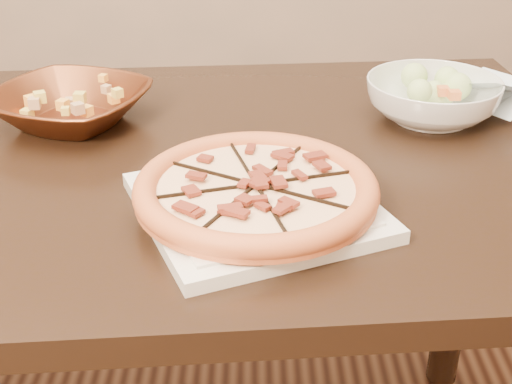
# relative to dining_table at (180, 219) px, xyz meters

# --- Properties ---
(dining_table) EXTENTS (1.35, 0.93, 0.75)m
(dining_table) POSITION_rel_dining_table_xyz_m (0.00, 0.00, 0.00)
(dining_table) COLOR black
(dining_table) RESTS_ON floor
(plate) EXTENTS (0.36, 0.36, 0.02)m
(plate) POSITION_rel_dining_table_xyz_m (0.12, -0.17, 0.12)
(plate) COLOR silver
(plate) RESTS_ON dining_table
(pizza) EXTENTS (0.31, 0.31, 0.03)m
(pizza) POSITION_rel_dining_table_xyz_m (0.12, -0.17, 0.15)
(pizza) COLOR #D56C41
(pizza) RESTS_ON plate
(bronze_bowl) EXTENTS (0.31, 0.31, 0.06)m
(bronze_bowl) POSITION_rel_dining_table_xyz_m (-0.18, 0.12, 0.14)
(bronze_bowl) COLOR brown
(bronze_bowl) RESTS_ON dining_table
(mixed_dish) EXTENTS (0.09, 0.12, 0.03)m
(mixed_dish) POSITION_rel_dining_table_xyz_m (-0.18, 0.12, 0.18)
(mixed_dish) COLOR tan
(mixed_dish) RESTS_ON bronze_bowl
(salad_bowl) EXTENTS (0.26, 0.26, 0.07)m
(salad_bowl) POSITION_rel_dining_table_xyz_m (0.41, 0.14, 0.15)
(salad_bowl) COLOR silver
(salad_bowl) RESTS_ON dining_table
(salad) EXTENTS (0.09, 0.12, 0.04)m
(salad) POSITION_rel_dining_table_xyz_m (0.41, 0.14, 0.20)
(salad) COLOR #BFDB76
(salad) RESTS_ON salad_bowl
(cling_film) EXTENTS (0.19, 0.16, 0.05)m
(cling_film) POSITION_rel_dining_table_xyz_m (0.52, 0.17, 0.14)
(cling_film) COLOR silver
(cling_film) RESTS_ON dining_table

